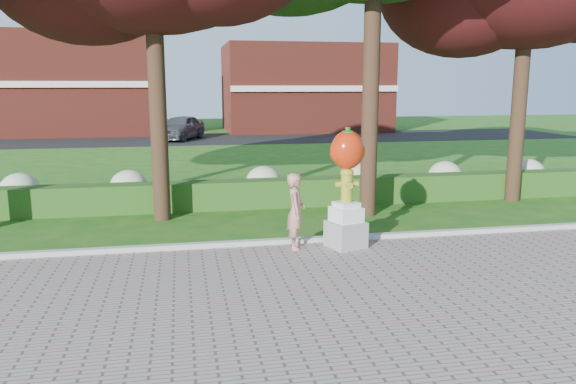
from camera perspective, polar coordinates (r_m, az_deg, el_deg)
The scene contains 10 objects.
ground at distance 9.60m, azimuth -1.36°, elevation -10.60°, with size 100.00×100.00×0.00m, color #185816.
curb at distance 12.39m, azimuth -3.67°, elevation -5.25°, with size 40.00×0.18×0.15m, color #ADADA5.
lawn_hedge at distance 16.18m, azimuth -5.48°, elevation -0.25°, with size 24.00×0.70×0.80m, color #1F4413.
hydrangea_row at distance 17.19m, azimuth -3.91°, elevation 0.95°, with size 20.10×1.10×0.99m.
street at distance 37.00m, azimuth -8.60°, elevation 5.36°, with size 50.00×8.00×0.02m, color black.
building_left at distance 43.65m, azimuth -22.52°, elevation 10.08°, with size 14.00×8.00×7.00m, color maroon.
building_right at distance 43.84m, azimuth 1.62°, elevation 10.50°, with size 12.00×8.00×6.40m, color maroon.
hydrant_sculpture at distance 12.01m, azimuth 5.99°, elevation 0.75°, with size 0.89×0.89×2.59m.
woman at distance 11.95m, azimuth 0.80°, elevation -1.95°, with size 0.60×0.39×1.64m, color tan.
parked_car at distance 36.57m, azimuth -10.86°, elevation 6.47°, with size 1.85×4.59×1.56m, color #424649.
Camera 1 is at (-1.46, -8.81, 3.52)m, focal length 35.00 mm.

